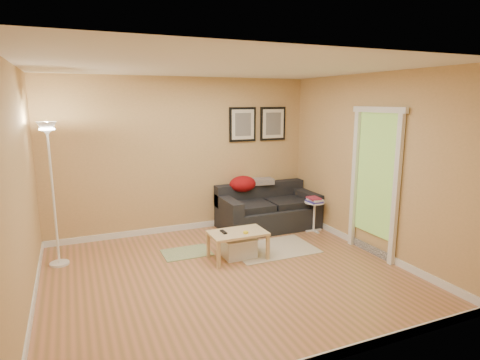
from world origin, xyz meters
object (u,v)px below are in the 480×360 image
at_px(coffee_table, 238,245).
at_px(book_stack, 314,200).
at_px(floor_lamp, 53,199).
at_px(storage_bin, 239,248).
at_px(sofa, 268,207).
at_px(side_table, 314,216).

height_order(coffee_table, book_stack, book_stack).
distance_m(coffee_table, floor_lamp, 2.56).
bearing_deg(storage_bin, floor_lamp, 163.18).
height_order(sofa, storage_bin, sofa).
distance_m(side_table, floor_lamp, 4.08).
xyz_separation_m(sofa, storage_bin, (-1.00, -1.05, -0.23)).
height_order(coffee_table, side_table, side_table).
distance_m(sofa, side_table, 0.81).
relative_size(coffee_table, book_stack, 3.00).
xyz_separation_m(sofa, side_table, (0.64, -0.48, -0.11)).
bearing_deg(floor_lamp, side_table, -2.14).
bearing_deg(book_stack, sofa, 156.33).
relative_size(coffee_table, storage_bin, 1.73).
bearing_deg(sofa, side_table, -36.87).
relative_size(coffee_table, side_table, 1.53).
bearing_deg(storage_bin, coffee_table, -129.57).
bearing_deg(floor_lamp, storage_bin, -16.82).
bearing_deg(floor_lamp, book_stack, -2.36).
distance_m(storage_bin, side_table, 1.74).
xyz_separation_m(storage_bin, side_table, (1.64, 0.57, 0.12)).
bearing_deg(coffee_table, storage_bin, 34.48).
bearing_deg(storage_bin, side_table, 19.08).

